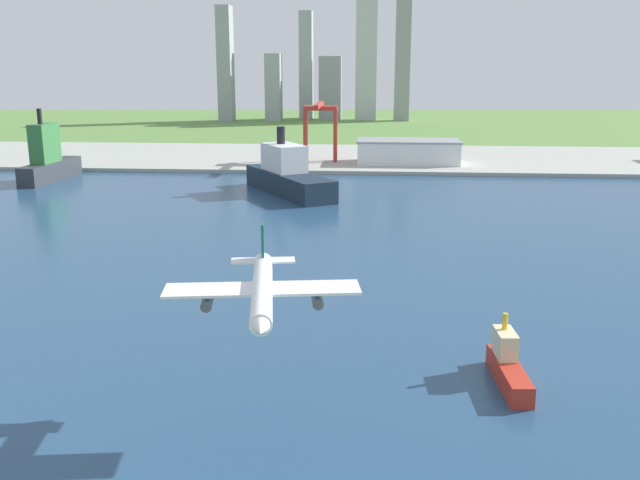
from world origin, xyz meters
name	(u,v)px	position (x,y,z in m)	size (l,w,h in m)	color
ground_plane	(375,217)	(0.00, 300.00, 0.00)	(2400.00, 2400.00, 0.00)	#57823E
water_bay	(375,252)	(0.00, 240.00, 0.07)	(840.00, 360.00, 0.15)	navy
industrial_pier	(376,158)	(0.00, 490.00, 1.25)	(840.00, 140.00, 2.50)	#A0A49A
airplane_landing	(262,290)	(-20.65, 107.73, 28.29)	(36.84, 41.15, 12.28)	white
tugboat_small	(508,365)	(29.22, 132.88, 3.96)	(6.43, 24.07, 14.14)	#B22D1E
cargo_ship	(288,176)	(-46.14, 355.75, 9.43)	(54.74, 72.17, 34.38)	#192838
container_barge	(48,160)	(-189.52, 385.23, 12.09)	(15.14, 55.76, 41.87)	#2D3338
port_crane_red	(320,119)	(-37.09, 461.19, 30.73)	(22.38, 47.56, 39.21)	#B72D23
warehouse_main	(408,151)	(21.14, 458.45, 10.15)	(67.03, 31.75, 15.25)	white
distant_skyline	(319,67)	(-66.04, 827.03, 60.26)	(215.02, 67.53, 150.09)	#91959B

